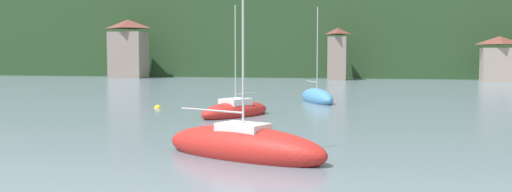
{
  "coord_description": "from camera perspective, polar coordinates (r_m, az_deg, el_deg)",
  "views": [
    {
      "loc": [
        6.26,
        14.92,
        4.21
      ],
      "look_at": [
        0.0,
        43.75,
        2.0
      ],
      "focal_mm": 38.57,
      "sensor_mm": 36.0,
      "label": 1
    }
  ],
  "objects": [
    {
      "name": "wooded_hillside",
      "position": [
        131.46,
        18.77,
        5.92
      ],
      "size": [
        352.0,
        55.4,
        36.83
      ],
      "color": "#264223",
      "rests_on": "ground_plane"
    },
    {
      "name": "shore_building_west",
      "position": [
        103.58,
        -13.11,
        4.7
      ],
      "size": [
        6.5,
        4.7,
        10.64
      ],
      "color": "gray",
      "rests_on": "ground_plane"
    },
    {
      "name": "sailboat_mid_7",
      "position": [
        37.75,
        -2.14,
        -1.55
      ],
      "size": [
        4.73,
        6.47,
        7.97
      ],
      "rotation": [
        0.0,
        0.0,
        4.22
      ],
      "color": "red",
      "rests_on": "ground_plane"
    },
    {
      "name": "shore_building_westcentral",
      "position": [
        93.91,
        8.46,
        4.27
      ],
      "size": [
        3.19,
        4.87,
        8.76
      ],
      "color": "gray",
      "rests_on": "ground_plane"
    },
    {
      "name": "sailboat_mid_5",
      "position": [
        22.73,
        -1.34,
        -5.26
      ],
      "size": [
        8.02,
        5.06,
        9.33
      ],
      "rotation": [
        0.0,
        0.0,
        5.89
      ],
      "color": "red",
      "rests_on": "ground_plane"
    },
    {
      "name": "mooring_buoy_near",
      "position": [
        44.24,
        -10.17,
        -1.25
      ],
      "size": [
        0.53,
        0.53,
        0.53
      ],
      "primitive_type": "sphere",
      "color": "yellow",
      "rests_on": "ground_plane"
    },
    {
      "name": "shore_building_central",
      "position": [
        95.16,
        23.88,
        3.47
      ],
      "size": [
        5.38,
        3.85,
        7.16
      ],
      "color": "gray",
      "rests_on": "ground_plane"
    },
    {
      "name": "sailboat_far_8",
      "position": [
        49.38,
        6.34,
        -0.18
      ],
      "size": [
        4.53,
        7.16,
        8.91
      ],
      "rotation": [
        0.0,
        0.0,
        5.13
      ],
      "color": "teal",
      "rests_on": "ground_plane"
    }
  ]
}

